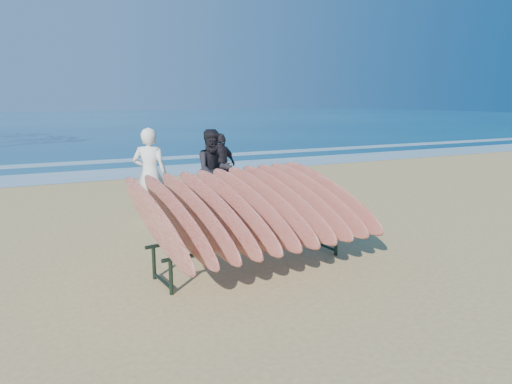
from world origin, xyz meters
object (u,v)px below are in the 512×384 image
(person_white, at_px, (150,174))
(person_dark_b, at_px, (221,166))
(surfboard_rack, at_px, (251,207))
(person_dark_a, at_px, (214,171))

(person_white, relative_size, person_dark_b, 1.16)
(surfboard_rack, distance_m, person_dark_a, 3.73)
(person_dark_a, bearing_deg, person_white, 177.68)
(surfboard_rack, relative_size, person_dark_b, 2.01)
(surfboard_rack, bearing_deg, person_dark_b, 67.02)
(surfboard_rack, height_order, person_white, person_white)
(person_dark_a, xyz_separation_m, person_dark_b, (0.67, 1.25, -0.10))
(person_white, bearing_deg, person_dark_b, -121.57)
(person_dark_b, bearing_deg, person_dark_a, 34.60)
(surfboard_rack, xyz_separation_m, person_white, (-0.77, 3.55, 0.04))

